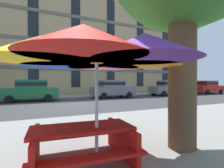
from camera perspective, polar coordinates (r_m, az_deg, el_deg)
name	(u,v)px	position (r m, az deg, el deg)	size (l,w,h in m)	color
ground_plane	(72,105)	(12.22, -13.22, -6.81)	(120.00, 120.00, 0.00)	#38383A
sidewalk_near_patio	(160,153)	(4.07, 15.74, -21.20)	(56.00, 9.00, 0.12)	gray
sidewalk_far	(58,97)	(18.89, -17.46, -4.03)	(56.00, 3.60, 0.12)	gray
apartment_building	(51,50)	(27.40, -19.79, 10.71)	(47.15, 12.08, 12.80)	tan
sedan_green	(30,90)	(15.58, -25.58, -1.75)	(4.40, 1.98, 1.78)	#195933
sedan_gray	(113,88)	(17.21, 0.18, -1.48)	(4.40, 1.98, 1.78)	slate
sedan_gray_midblock	(168,87)	(21.35, 18.16, -1.11)	(4.40, 1.98, 1.78)	slate
sedan_red	(208,87)	(26.71, 29.33, -0.82)	(4.40, 1.98, 1.78)	#B21E19
patio_umbrella	(97,52)	(3.09, -5.17, 10.57)	(3.44, 3.20, 2.37)	silver
picnic_table	(82,142)	(3.31, -9.91, -18.51)	(1.91, 1.66, 0.77)	red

